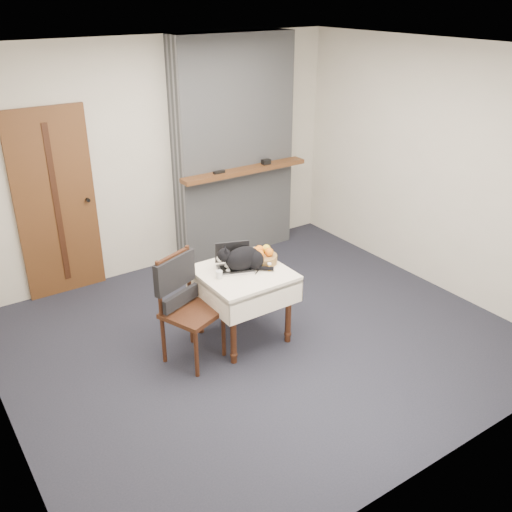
{
  "coord_description": "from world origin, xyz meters",
  "views": [
    {
      "loc": [
        -2.6,
        -3.78,
        3.04
      ],
      "look_at": [
        -0.0,
        0.05,
        0.84
      ],
      "focal_mm": 40.0,
      "sensor_mm": 36.0,
      "label": 1
    }
  ],
  "objects_px": {
    "laptop": "(234,262)",
    "door": "(56,205)",
    "chair": "(183,293)",
    "fruit_basket": "(262,256)",
    "cream_jar": "(219,275)",
    "pill_bottle": "(269,267)",
    "cat": "(244,259)",
    "side_table": "(243,282)"
  },
  "relations": [
    {
      "from": "fruit_basket",
      "to": "chair",
      "type": "relative_size",
      "value": 0.27
    },
    {
      "from": "door",
      "to": "cream_jar",
      "type": "bearing_deg",
      "value": -65.63
    },
    {
      "from": "cat",
      "to": "pill_bottle",
      "type": "xyz_separation_m",
      "value": [
        0.18,
        -0.15,
        -0.07
      ]
    },
    {
      "from": "laptop",
      "to": "cat",
      "type": "bearing_deg",
      "value": -33.41
    },
    {
      "from": "laptop",
      "to": "fruit_basket",
      "type": "distance_m",
      "value": 0.28
    },
    {
      "from": "pill_bottle",
      "to": "cream_jar",
      "type": "bearing_deg",
      "value": 164.35
    },
    {
      "from": "fruit_basket",
      "to": "pill_bottle",
      "type": "bearing_deg",
      "value": -104.03
    },
    {
      "from": "door",
      "to": "laptop",
      "type": "height_order",
      "value": "door"
    },
    {
      "from": "side_table",
      "to": "laptop",
      "type": "distance_m",
      "value": 0.21
    },
    {
      "from": "pill_bottle",
      "to": "side_table",
      "type": "bearing_deg",
      "value": 150.02
    },
    {
      "from": "cream_jar",
      "to": "cat",
      "type": "bearing_deg",
      "value": 5.36
    },
    {
      "from": "cat",
      "to": "cream_jar",
      "type": "height_order",
      "value": "cat"
    },
    {
      "from": "cat",
      "to": "chair",
      "type": "relative_size",
      "value": 0.46
    },
    {
      "from": "side_table",
      "to": "chair",
      "type": "bearing_deg",
      "value": 175.62
    },
    {
      "from": "side_table",
      "to": "chair",
      "type": "height_order",
      "value": "chair"
    },
    {
      "from": "chair",
      "to": "fruit_basket",
      "type": "bearing_deg",
      "value": -20.85
    },
    {
      "from": "fruit_basket",
      "to": "laptop",
      "type": "bearing_deg",
      "value": 168.23
    },
    {
      "from": "fruit_basket",
      "to": "chair",
      "type": "height_order",
      "value": "chair"
    },
    {
      "from": "laptop",
      "to": "door",
      "type": "bearing_deg",
      "value": 141.22
    },
    {
      "from": "fruit_basket",
      "to": "chair",
      "type": "distance_m",
      "value": 0.86
    },
    {
      "from": "cat",
      "to": "pill_bottle",
      "type": "relative_size",
      "value": 6.19
    },
    {
      "from": "door",
      "to": "cat",
      "type": "relative_size",
      "value": 4.33
    },
    {
      "from": "door",
      "to": "side_table",
      "type": "height_order",
      "value": "door"
    },
    {
      "from": "cat",
      "to": "chair",
      "type": "height_order",
      "value": "chair"
    },
    {
      "from": "cat",
      "to": "pill_bottle",
      "type": "bearing_deg",
      "value": -19.82
    },
    {
      "from": "cream_jar",
      "to": "door",
      "type": "bearing_deg",
      "value": 114.37
    },
    {
      "from": "laptop",
      "to": "fruit_basket",
      "type": "relative_size",
      "value": 1.44
    },
    {
      "from": "laptop",
      "to": "cream_jar",
      "type": "xyz_separation_m",
      "value": [
        -0.22,
        -0.1,
        -0.02
      ]
    },
    {
      "from": "laptop",
      "to": "cat",
      "type": "xyz_separation_m",
      "value": [
        0.06,
        -0.08,
        0.05
      ]
    },
    {
      "from": "cream_jar",
      "to": "pill_bottle",
      "type": "xyz_separation_m",
      "value": [
        0.45,
        -0.13,
        0.0
      ]
    },
    {
      "from": "cat",
      "to": "fruit_basket",
      "type": "xyz_separation_m",
      "value": [
        0.22,
        0.02,
        -0.04
      ]
    },
    {
      "from": "fruit_basket",
      "to": "door",
      "type": "bearing_deg",
      "value": 126.41
    },
    {
      "from": "laptop",
      "to": "fruit_basket",
      "type": "bearing_deg",
      "value": 8.3
    },
    {
      "from": "cream_jar",
      "to": "chair",
      "type": "distance_m",
      "value": 0.36
    },
    {
      "from": "cat",
      "to": "cream_jar",
      "type": "bearing_deg",
      "value": -153.69
    },
    {
      "from": "cat",
      "to": "fruit_basket",
      "type": "relative_size",
      "value": 1.7
    },
    {
      "from": "side_table",
      "to": "cat",
      "type": "distance_m",
      "value": 0.22
    },
    {
      "from": "laptop",
      "to": "fruit_basket",
      "type": "height_order",
      "value": "laptop"
    },
    {
      "from": "door",
      "to": "pill_bottle",
      "type": "distance_m",
      "value": 2.39
    },
    {
      "from": "cream_jar",
      "to": "fruit_basket",
      "type": "distance_m",
      "value": 0.5
    },
    {
      "from": "door",
      "to": "chair",
      "type": "bearing_deg",
      "value": -74.81
    },
    {
      "from": "side_table",
      "to": "chair",
      "type": "distance_m",
      "value": 0.6
    }
  ]
}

